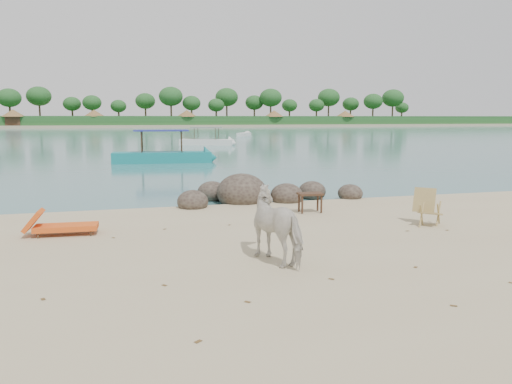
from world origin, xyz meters
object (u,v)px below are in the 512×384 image
at_px(boulders, 254,194).
at_px(boat_near, 162,135).
at_px(cow, 281,226).
at_px(lounge_chair, 66,225).
at_px(side_table, 310,204).
at_px(deck_chair, 430,209).

height_order(boulders, boat_near, boat_near).
relative_size(cow, lounge_chair, 0.95).
distance_m(cow, side_table, 4.95).
xyz_separation_m(side_table, deck_chair, (2.27, -2.41, 0.18)).
relative_size(lounge_chair, boat_near, 0.26).
relative_size(cow, deck_chair, 1.80).
height_order(cow, side_table, cow).
relative_size(cow, side_table, 2.38).
xyz_separation_m(boulders, cow, (-1.32, -6.86, 0.48)).
bearing_deg(deck_chair, boat_near, 148.52).
xyz_separation_m(cow, side_table, (2.31, 4.36, -0.42)).
xyz_separation_m(deck_chair, boat_near, (-4.96, 20.47, 1.17)).
height_order(side_table, deck_chair, deck_chair).
relative_size(deck_chair, boat_near, 0.14).
bearing_deg(boat_near, boulders, -78.77).
xyz_separation_m(lounge_chair, boat_near, (3.75, 19.13, 1.37)).
xyz_separation_m(cow, deck_chair, (4.58, 1.96, -0.24)).
distance_m(lounge_chair, boat_near, 19.55).
bearing_deg(boulders, boat_near, 96.26).
bearing_deg(boulders, cow, -100.93).
bearing_deg(boulders, side_table, -68.47).
distance_m(boulders, boat_near, 15.72).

